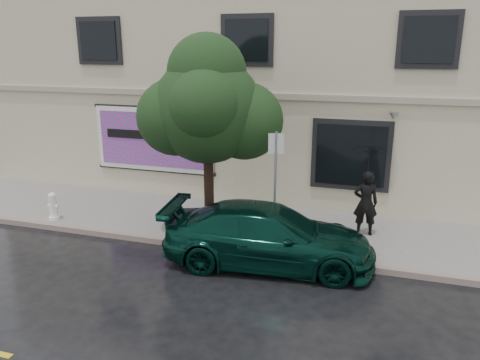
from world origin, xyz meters
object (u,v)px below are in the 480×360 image
(street_tree, at_px, (207,110))
(pedestrian, at_px, (366,203))
(fire_hydrant, at_px, (53,206))
(car, at_px, (268,236))

(street_tree, bearing_deg, pedestrian, 16.78)
(pedestrian, relative_size, fire_hydrant, 2.17)
(pedestrian, bearing_deg, fire_hydrant, -0.59)
(car, distance_m, pedestrian, 3.06)
(fire_hydrant, bearing_deg, car, 14.31)
(car, bearing_deg, pedestrian, -49.85)
(pedestrian, xyz_separation_m, fire_hydrant, (-8.74, -1.50, -0.49))
(pedestrian, bearing_deg, street_tree, 6.43)
(pedestrian, relative_size, street_tree, 0.37)
(car, bearing_deg, street_tree, 55.83)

